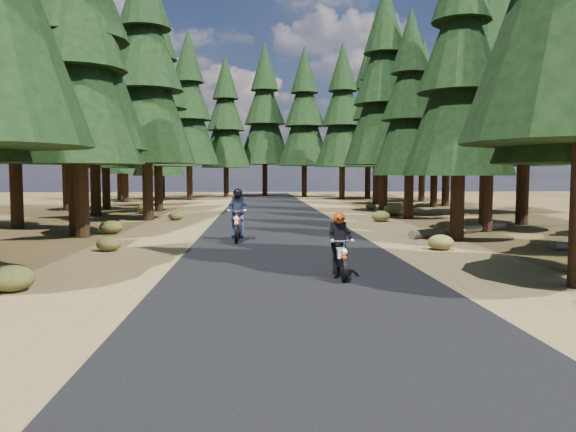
{
  "coord_description": "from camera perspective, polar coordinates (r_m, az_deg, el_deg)",
  "views": [
    {
      "loc": [
        -0.9,
        -14.58,
        2.29
      ],
      "look_at": [
        0.0,
        1.5,
        1.1
      ],
      "focal_mm": 35.0,
      "sensor_mm": 36.0,
      "label": 1
    }
  ],
  "objects": [
    {
      "name": "ground",
      "position": [
        14.79,
        0.33,
        -4.68
      ],
      "size": [
        120.0,
        120.0,
        0.0
      ],
      "primitive_type": "plane",
      "color": "#443318",
      "rests_on": "ground"
    },
    {
      "name": "road",
      "position": [
        19.74,
        -0.57,
        -2.42
      ],
      "size": [
        6.0,
        100.0,
        0.01
      ],
      "primitive_type": "cube",
      "color": "black",
      "rests_on": "ground"
    },
    {
      "name": "shoulder_l",
      "position": [
        20.06,
        -13.82,
        -2.44
      ],
      "size": [
        3.2,
        100.0,
        0.01
      ],
      "primitive_type": "cube",
      "color": "brown",
      "rests_on": "ground"
    },
    {
      "name": "shoulder_r",
      "position": [
        20.47,
        12.41,
        -2.29
      ],
      "size": [
        3.2,
        100.0,
        0.01
      ],
      "primitive_type": "cube",
      "color": "brown",
      "rests_on": "ground"
    },
    {
      "name": "pine_forest",
      "position": [
        36.08,
        -1.81,
        13.16
      ],
      "size": [
        34.59,
        55.08,
        16.32
      ],
      "color": "black",
      "rests_on": "ground"
    },
    {
      "name": "log_near",
      "position": [
        22.72,
        17.18,
        -1.34
      ],
      "size": [
        5.08,
        3.84,
        0.32
      ],
      "primitive_type": "cylinder",
      "rotation": [
        0.0,
        1.57,
        0.63
      ],
      "color": "#4C4233",
      "rests_on": "ground"
    },
    {
      "name": "understory_shrubs",
      "position": [
        23.01,
        2.31,
        -0.79
      ],
      "size": [
        15.37,
        31.67,
        0.7
      ],
      "color": "#474C1E",
      "rests_on": "ground"
    },
    {
      "name": "rider_lead",
      "position": [
        12.49,
        5.31,
        -4.09
      ],
      "size": [
        0.49,
        1.62,
        1.45
      ],
      "rotation": [
        0.0,
        0.0,
        3.15
      ],
      "color": "beige",
      "rests_on": "road"
    },
    {
      "name": "rider_follow",
      "position": [
        19.36,
        -5.14,
        -0.78
      ],
      "size": [
        0.66,
        2.04,
        1.8
      ],
      "rotation": [
        0.0,
        0.0,
        3.11
      ],
      "color": "maroon",
      "rests_on": "road"
    }
  ]
}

